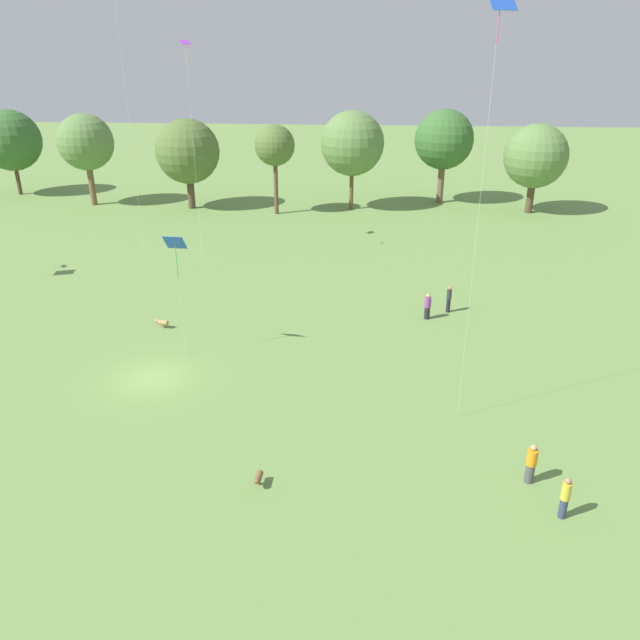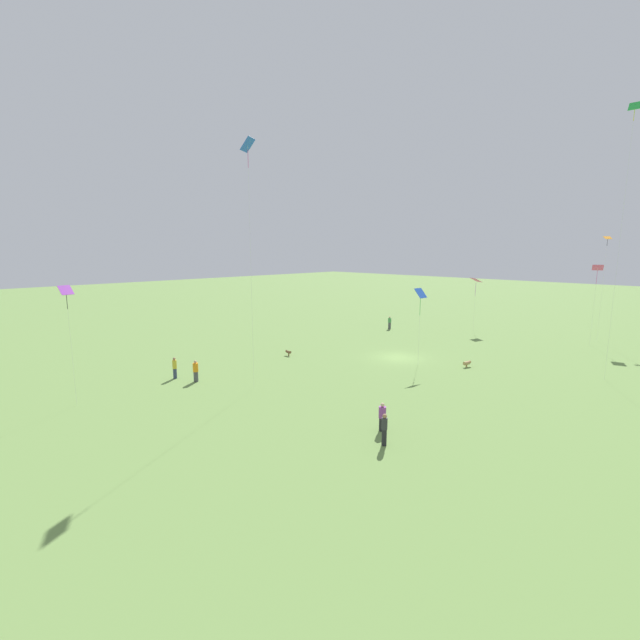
% 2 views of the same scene
% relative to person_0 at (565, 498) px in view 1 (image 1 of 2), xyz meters
% --- Properties ---
extents(ground_plane, '(240.00, 240.00, 0.00)m').
position_rel_person_0_xyz_m(ground_plane, '(-19.10, 9.36, -0.92)').
color(ground_plane, '#6B8E47').
extents(tree_0, '(6.99, 6.99, 9.85)m').
position_rel_person_0_xyz_m(tree_0, '(-49.92, 52.77, 5.43)').
color(tree_0, brown).
rests_on(tree_0, ground_plane).
extents(tree_1, '(6.04, 6.04, 9.92)m').
position_rel_person_0_xyz_m(tree_1, '(-38.78, 48.27, 5.94)').
color(tree_1, brown).
rests_on(tree_1, ground_plane).
extents(tree_2, '(6.81, 6.81, 9.57)m').
position_rel_person_0_xyz_m(tree_2, '(-27.28, 47.51, 5.22)').
color(tree_2, brown).
rests_on(tree_2, ground_plane).
extents(tree_3, '(4.15, 4.15, 9.21)m').
position_rel_person_0_xyz_m(tree_3, '(-17.59, 45.83, 6.15)').
color(tree_3, brown).
rests_on(tree_3, ground_plane).
extents(tree_4, '(6.74, 6.74, 10.42)m').
position_rel_person_0_xyz_m(tree_4, '(-9.71, 48.45, 6.12)').
color(tree_4, brown).
rests_on(tree_4, ground_plane).
extents(tree_5, '(6.50, 6.50, 10.28)m').
position_rel_person_0_xyz_m(tree_5, '(0.30, 52.54, 6.07)').
color(tree_5, brown).
rests_on(tree_5, ground_plane).
extents(tree_6, '(6.58, 6.58, 9.27)m').
position_rel_person_0_xyz_m(tree_6, '(9.42, 48.46, 5.04)').
color(tree_6, brown).
rests_on(tree_6, ground_plane).
extents(person_0, '(0.45, 0.45, 1.81)m').
position_rel_person_0_xyz_m(person_0, '(0.00, 0.00, 0.00)').
color(person_0, '#333D5B').
rests_on(person_0, ground_plane).
extents(person_1, '(0.54, 0.54, 1.79)m').
position_rel_person_0_xyz_m(person_1, '(-0.78, 2.05, -0.03)').
color(person_1, '#4C4C51').
rests_on(person_1, ground_plane).
extents(person_2, '(0.46, 0.46, 1.82)m').
position_rel_person_0_xyz_m(person_2, '(-2.18, 19.91, 0.01)').
color(person_2, '#232328').
rests_on(person_2, ground_plane).
extents(person_4, '(0.52, 0.52, 1.74)m').
position_rel_person_0_xyz_m(person_4, '(-3.68, 18.67, -0.06)').
color(person_4, '#232328').
rests_on(person_4, ground_plane).
extents(kite_1, '(1.07, 1.07, 16.87)m').
position_rel_person_0_xyz_m(kite_1, '(-22.04, 31.39, 14.66)').
color(kite_1, purple).
rests_on(kite_1, ground_plane).
extents(kite_2, '(1.13, 0.78, 7.19)m').
position_rel_person_0_xyz_m(kite_2, '(-18.04, 12.22, 5.66)').
color(kite_2, blue).
rests_on(kite_2, ground_plane).
extents(kite_7, '(1.32, 1.15, 18.51)m').
position_rel_person_0_xyz_m(kite_7, '(-3.08, 6.82, 16.42)').
color(kite_7, blue).
rests_on(kite_7, ground_plane).
extents(dog_0, '(0.29, 0.74, 0.56)m').
position_rel_person_0_xyz_m(dog_0, '(-11.80, 0.89, -0.53)').
color(dog_0, brown).
rests_on(dog_0, ground_plane).
extents(dog_1, '(0.91, 0.48, 0.58)m').
position_rel_person_0_xyz_m(dog_1, '(-20.62, 15.84, -0.54)').
color(dog_1, tan).
rests_on(dog_1, ground_plane).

